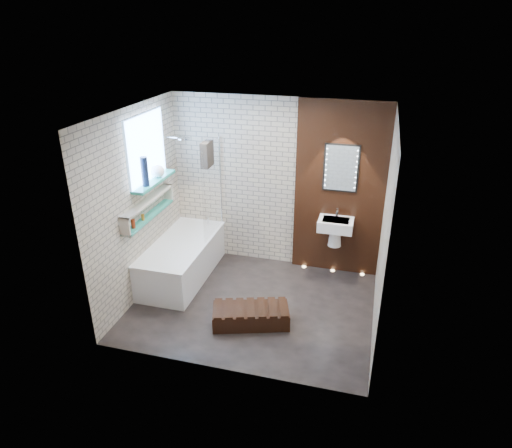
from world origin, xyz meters
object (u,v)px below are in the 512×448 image
(bath_screen, at_px, (212,189))
(led_mirror, at_px, (341,168))
(bathtub, at_px, (182,259))
(washbasin, at_px, (335,228))
(walnut_step, at_px, (251,316))

(bath_screen, relative_size, led_mirror, 2.00)
(bathtub, height_order, led_mirror, led_mirror)
(bath_screen, height_order, led_mirror, led_mirror)
(washbasin, height_order, led_mirror, led_mirror)
(bathtub, xyz_separation_m, walnut_step, (1.31, -0.85, -0.18))
(bathtub, relative_size, washbasin, 3.00)
(washbasin, relative_size, walnut_step, 0.60)
(bath_screen, bearing_deg, washbasin, 5.78)
(walnut_step, bearing_deg, bathtub, 146.87)
(bath_screen, bearing_deg, led_mirror, 10.66)
(washbasin, xyz_separation_m, walnut_step, (-0.87, -1.48, -0.68))
(washbasin, bearing_deg, bath_screen, -174.22)
(washbasin, height_order, walnut_step, washbasin)
(bathtub, distance_m, walnut_step, 1.57)
(bath_screen, distance_m, walnut_step, 1.99)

